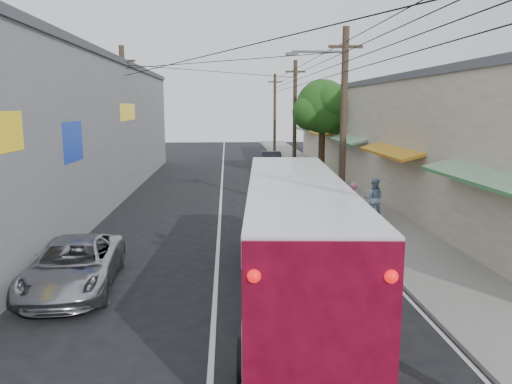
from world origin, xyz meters
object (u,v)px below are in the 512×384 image
parked_suv (313,203)px  pedestrian_far (374,198)px  parked_car_far (272,160)px  pedestrian_near (353,203)px  jeepney (74,265)px  parked_car_mid (282,171)px  coach_bus (295,239)px

parked_suv → pedestrian_far: (2.47, -0.48, 0.27)m
parked_car_far → pedestrian_near: bearing=-84.6°
jeepney → parked_suv: bearing=40.8°
parked_suv → pedestrian_near: bearing=-42.5°
parked_car_far → parked_car_mid: bearing=-89.5°
jeepney → parked_car_far: size_ratio=1.16×
parked_suv → coach_bus: bearing=-104.9°
parked_car_mid → parked_suv: bearing=-91.7°
pedestrian_far → coach_bus: bearing=80.2°
parked_car_mid → pedestrian_near: 11.53m
parked_car_mid → pedestrian_far: size_ratio=2.60×
pedestrian_near → pedestrian_far: bearing=-137.8°
parked_suv → pedestrian_far: bearing=-13.1°
jeepney → parked_car_far: parked_car_far is taller
coach_bus → parked_suv: (2.02, 8.91, -0.87)m
pedestrian_near → coach_bus: bearing=75.0°
parked_car_far → jeepney: bearing=-106.2°
pedestrian_far → jeepney: bearing=53.5°
coach_bus → parked_suv: 9.18m
pedestrian_near → parked_suv: bearing=-31.5°
pedestrian_far → parked_suv: bearing=7.3°
coach_bus → parked_car_far: 26.54m
parked_car_mid → pedestrian_near: (1.60, -11.42, 0.19)m
jeepney → parked_car_mid: (7.55, 17.94, 0.12)m
parked_suv → pedestrian_near: 1.84m
parked_car_far → pedestrian_near: 18.81m
coach_bus → parked_suv: coach_bus is taller
jeepney → parked_car_far: bearing=69.4°
parked_car_far → pedestrian_far: (2.68, -18.03, 0.33)m
coach_bus → pedestrian_near: size_ratio=6.37×
parked_car_mid → jeepney: bearing=-115.7°
coach_bus → pedestrian_near: 8.47m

